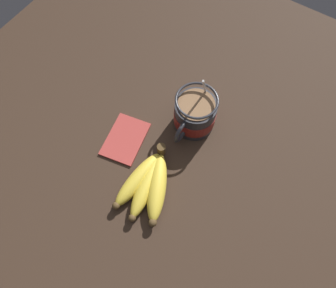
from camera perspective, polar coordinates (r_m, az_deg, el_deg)
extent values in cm
cube|color=#332319|center=(79.84, 0.36, -1.54)|extent=(124.60, 124.60, 3.18)
cylinder|color=#28282D|center=(78.22, 4.70, 5.13)|extent=(9.83, 9.83, 8.56)
cylinder|color=maroon|center=(78.75, 4.67, 4.91)|extent=(10.03, 10.03, 3.67)
torus|color=#28282D|center=(74.78, 2.42, 2.24)|extent=(5.93, 0.90, 5.93)
cylinder|color=#846042|center=(74.49, 4.96, 6.84)|extent=(8.63, 8.63, 0.40)
torus|color=#28282D|center=(72.96, 5.07, 7.60)|extent=(9.83, 9.83, 0.60)
cylinder|color=silver|center=(76.72, 6.57, 8.99)|extent=(5.39, 0.50, 14.26)
ellipsoid|color=silver|center=(81.42, 5.19, 5.01)|extent=(3.00, 2.00, 0.80)
cylinder|color=#4C381E|center=(75.30, -1.17, -0.95)|extent=(2.00, 2.00, 3.00)
ellipsoid|color=gold|center=(73.95, -5.21, -6.09)|extent=(15.35, 4.83, 3.84)
sphere|color=#4C381E|center=(72.76, -9.03, -10.55)|extent=(1.73, 1.73, 1.73)
ellipsoid|color=gold|center=(73.42, -3.75, -7.15)|extent=(16.12, 6.83, 3.71)
sphere|color=#4C381E|center=(71.73, -6.26, -12.67)|extent=(1.67, 1.67, 1.67)
ellipsoid|color=gold|center=(72.97, -1.93, -7.52)|extent=(15.78, 10.79, 4.07)
sphere|color=#4C381E|center=(71.01, -2.69, -13.51)|extent=(1.83, 1.83, 1.83)
cube|color=#A33833|center=(79.99, -7.44, 0.87)|extent=(13.52, 10.67, 0.60)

